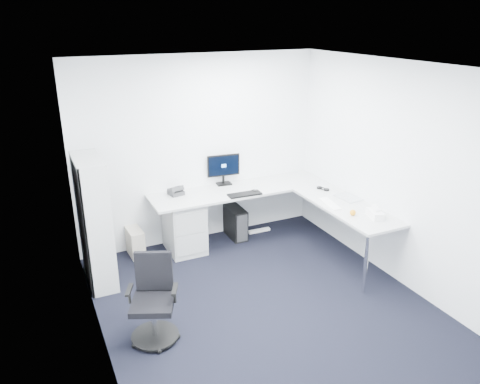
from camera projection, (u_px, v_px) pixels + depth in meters
name	position (u px, v px, depth m)	size (l,w,h in m)	color
ground	(267.00, 308.00, 5.40)	(4.20, 4.20, 0.00)	black
ceiling	(273.00, 68.00, 4.44)	(4.20, 4.20, 0.00)	white
wall_back	(199.00, 151.00, 6.70)	(3.60, 0.02, 2.70)	white
wall_front	(418.00, 304.00, 3.14)	(3.60, 0.02, 2.70)	white
wall_left	(94.00, 231.00, 4.21)	(0.02, 4.20, 2.70)	white
wall_right	(401.00, 176.00, 5.64)	(0.02, 4.20, 2.70)	white
l_desk	(255.00, 222.00, 6.66)	(2.78, 1.55, 0.81)	#B3B5B5
drawer_pedestal	(184.00, 226.00, 6.61)	(0.49, 0.61, 0.75)	#B3B5B5
bookshelf	(94.00, 222.00, 5.69)	(0.32, 0.81, 1.62)	#AFB1B1
task_chair	(153.00, 301.00, 4.72)	(0.51, 0.51, 0.91)	black
black_pc_tower	(235.00, 222.00, 7.07)	(0.21, 0.48, 0.47)	black
beige_pc_tower	(135.00, 242.00, 6.54)	(0.19, 0.41, 0.39)	#BBB39F
power_strip	(259.00, 231.00, 7.29)	(0.35, 0.06, 0.04)	white
monitor	(224.00, 169.00, 6.87)	(0.49, 0.16, 0.47)	black
black_keyboard	(245.00, 194.00, 6.54)	(0.47, 0.17, 0.02)	black
mouse	(255.00, 191.00, 6.64)	(0.05, 0.09, 0.03)	black
desk_phone	(176.00, 190.00, 6.53)	(0.19, 0.19, 0.13)	#2E2F31
laptop	(349.00, 190.00, 6.38)	(0.36, 0.35, 0.25)	silver
white_keyboard	(330.00, 204.00, 6.22)	(0.12, 0.44, 0.01)	white
headphones	(323.00, 188.00, 6.74)	(0.11, 0.18, 0.05)	black
orange_fruit	(353.00, 213.00, 5.86)	(0.08, 0.08, 0.08)	orange
tissue_box	(375.00, 214.00, 5.80)	(0.13, 0.26, 0.09)	white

